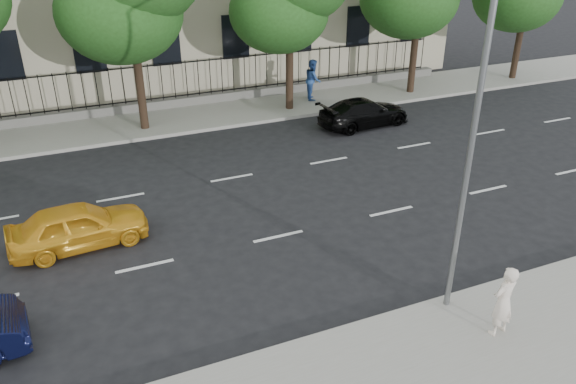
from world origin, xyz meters
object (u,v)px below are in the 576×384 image
street_light (460,102)px  yellow_taxi (78,226)px  woman_near (503,301)px  black_sedan (364,112)px

street_light → yellow_taxi: street_light is taller
street_light → yellow_taxi: (-7.99, 6.09, -4.48)m
woman_near → yellow_taxi: bearing=-53.3°
yellow_taxi → black_sedan: size_ratio=0.90×
yellow_taxi → woman_near: (8.41, -7.93, 0.37)m
yellow_taxi → black_sedan: yellow_taxi is taller
street_light → yellow_taxi: 11.00m
street_light → yellow_taxi: size_ratio=2.06×
woman_near → black_sedan: bearing=-117.8°
yellow_taxi → street_light: bearing=-131.9°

